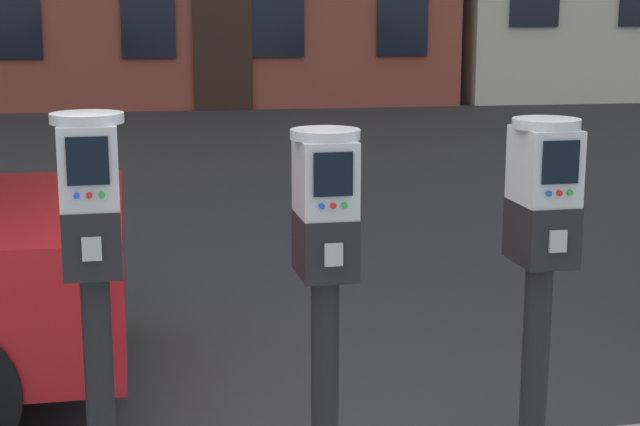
{
  "coord_description": "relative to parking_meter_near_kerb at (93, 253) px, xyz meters",
  "views": [
    {
      "loc": [
        -0.29,
        -3.34,
        1.82
      ],
      "look_at": [
        0.2,
        -0.24,
        1.15
      ],
      "focal_mm": 56.15,
      "sensor_mm": 36.0,
      "label": 1
    }
  ],
  "objects": [
    {
      "name": "parking_meter_end_of_row",
      "position": [
        1.42,
        -0.0,
        -0.03
      ],
      "size": [
        0.22,
        0.26,
        1.32
      ],
      "rotation": [
        0.0,
        0.0,
        -1.53
      ],
      "color": "black",
      "rests_on": "sidewalk_slab"
    },
    {
      "name": "parking_meter_near_kerb",
      "position": [
        0.0,
        0.0,
        0.0
      ],
      "size": [
        0.22,
        0.26,
        1.36
      ],
      "rotation": [
        0.0,
        0.0,
        -1.53
      ],
      "color": "black",
      "rests_on": "sidewalk_slab"
    },
    {
      "name": "parking_meter_twin_adjacent",
      "position": [
        0.71,
        -0.0,
        -0.04
      ],
      "size": [
        0.22,
        0.26,
        1.3
      ],
      "rotation": [
        0.0,
        0.0,
        -1.53
      ],
      "color": "black",
      "rests_on": "sidewalk_slab"
    }
  ]
}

